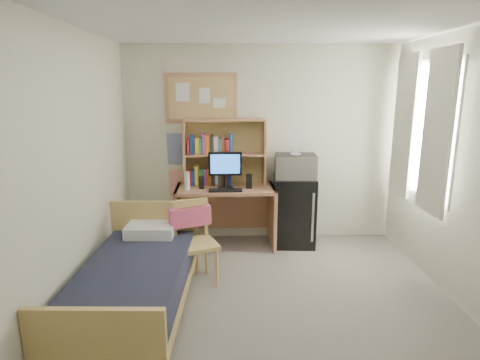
{
  "coord_description": "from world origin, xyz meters",
  "views": [
    {
      "loc": [
        -0.39,
        -3.26,
        2.06
      ],
      "look_at": [
        -0.29,
        1.2,
        1.02
      ],
      "focal_mm": 30.0,
      "sensor_mm": 36.0,
      "label": 1
    }
  ],
  "objects_px": {
    "bed": "(134,291)",
    "monitor": "(225,171)",
    "desk": "(226,217)",
    "speaker_left": "(202,183)",
    "desk_fan": "(296,142)",
    "speaker_right": "(249,181)",
    "desk_chair": "(196,244)",
    "bulletin_board": "(201,98)",
    "microwave": "(295,166)",
    "mini_fridge": "(294,211)"
  },
  "relations": [
    {
      "from": "bed",
      "to": "monitor",
      "type": "height_order",
      "value": "monitor"
    },
    {
      "from": "desk",
      "to": "speaker_left",
      "type": "relative_size",
      "value": 8.32
    },
    {
      "from": "desk_fan",
      "to": "speaker_right",
      "type": "bearing_deg",
      "value": -168.45
    },
    {
      "from": "bed",
      "to": "desk_chair",
      "type": "bearing_deg",
      "value": 53.04
    },
    {
      "from": "bed",
      "to": "speaker_left",
      "type": "height_order",
      "value": "speaker_left"
    },
    {
      "from": "desk",
      "to": "bed",
      "type": "xyz_separation_m",
      "value": [
        -0.81,
        -1.69,
        -0.15
      ]
    },
    {
      "from": "monitor",
      "to": "desk_fan",
      "type": "relative_size",
      "value": 1.37
    },
    {
      "from": "speaker_right",
      "to": "bulletin_board",
      "type": "bearing_deg",
      "value": 146.87
    },
    {
      "from": "monitor",
      "to": "speaker_right",
      "type": "height_order",
      "value": "monitor"
    },
    {
      "from": "desk",
      "to": "microwave",
      "type": "bearing_deg",
      "value": 0.2
    },
    {
      "from": "mini_fridge",
      "to": "bed",
      "type": "distance_m",
      "value": 2.45
    },
    {
      "from": "speaker_right",
      "to": "bed",
      "type": "bearing_deg",
      "value": -125.8
    },
    {
      "from": "microwave",
      "to": "desk_fan",
      "type": "distance_m",
      "value": 0.31
    },
    {
      "from": "speaker_left",
      "to": "desk_chair",
      "type": "bearing_deg",
      "value": -91.44
    },
    {
      "from": "speaker_right",
      "to": "microwave",
      "type": "bearing_deg",
      "value": 5.97
    },
    {
      "from": "desk_chair",
      "to": "speaker_right",
      "type": "height_order",
      "value": "speaker_right"
    },
    {
      "from": "desk",
      "to": "bed",
      "type": "height_order",
      "value": "desk"
    },
    {
      "from": "mini_fridge",
      "to": "speaker_right",
      "type": "bearing_deg",
      "value": -166.62
    },
    {
      "from": "monitor",
      "to": "speaker_left",
      "type": "height_order",
      "value": "monitor"
    },
    {
      "from": "speaker_left",
      "to": "desk_fan",
      "type": "relative_size",
      "value": 0.47
    },
    {
      "from": "desk",
      "to": "bed",
      "type": "distance_m",
      "value": 1.88
    },
    {
      "from": "speaker_left",
      "to": "microwave",
      "type": "relative_size",
      "value": 0.3
    },
    {
      "from": "bulletin_board",
      "to": "desk_fan",
      "type": "distance_m",
      "value": 1.36
    },
    {
      "from": "mini_fridge",
      "to": "desk_chair",
      "type": "bearing_deg",
      "value": -133.66
    },
    {
      "from": "mini_fridge",
      "to": "monitor",
      "type": "relative_size",
      "value": 2.05
    },
    {
      "from": "bulletin_board",
      "to": "bed",
      "type": "bearing_deg",
      "value": -103.94
    },
    {
      "from": "desk_chair",
      "to": "microwave",
      "type": "xyz_separation_m",
      "value": [
        1.2,
        1.08,
        0.62
      ]
    },
    {
      "from": "mini_fridge",
      "to": "monitor",
      "type": "distance_m",
      "value": 1.07
    },
    {
      "from": "speaker_right",
      "to": "desk_fan",
      "type": "distance_m",
      "value": 0.78
    },
    {
      "from": "speaker_left",
      "to": "mini_fridge",
      "type": "bearing_deg",
      "value": 3.94
    },
    {
      "from": "speaker_left",
      "to": "microwave",
      "type": "bearing_deg",
      "value": 3.0
    },
    {
      "from": "bed",
      "to": "mini_fridge",
      "type": "bearing_deg",
      "value": 47.15
    },
    {
      "from": "mini_fridge",
      "to": "microwave",
      "type": "xyz_separation_m",
      "value": [
        -0.0,
        -0.02,
        0.61
      ]
    },
    {
      "from": "speaker_right",
      "to": "desk_fan",
      "type": "bearing_deg",
      "value": 5.97
    },
    {
      "from": "microwave",
      "to": "desk_chair",
      "type": "bearing_deg",
      "value": -134.15
    },
    {
      "from": "bed",
      "to": "speaker_right",
      "type": "bearing_deg",
      "value": 57.6
    },
    {
      "from": "desk_chair",
      "to": "microwave",
      "type": "distance_m",
      "value": 1.73
    },
    {
      "from": "bulletin_board",
      "to": "desk",
      "type": "distance_m",
      "value": 1.59
    },
    {
      "from": "bulletin_board",
      "to": "desk_fan",
      "type": "relative_size",
      "value": 2.88
    },
    {
      "from": "desk_chair",
      "to": "mini_fridge",
      "type": "bearing_deg",
      "value": 19.16
    },
    {
      "from": "desk_chair",
      "to": "desk",
      "type": "bearing_deg",
      "value": 51.05
    },
    {
      "from": "bulletin_board",
      "to": "microwave",
      "type": "bearing_deg",
      "value": -13.59
    },
    {
      "from": "bed",
      "to": "desk_fan",
      "type": "height_order",
      "value": "desk_fan"
    },
    {
      "from": "desk",
      "to": "desk_chair",
      "type": "relative_size",
      "value": 1.43
    },
    {
      "from": "monitor",
      "to": "speaker_left",
      "type": "xyz_separation_m",
      "value": [
        -0.3,
        -0.01,
        -0.15
      ]
    },
    {
      "from": "bulletin_board",
      "to": "speaker_left",
      "type": "xyz_separation_m",
      "value": [
        0.01,
        -0.39,
        -1.04
      ]
    },
    {
      "from": "desk_fan",
      "to": "microwave",
      "type": "bearing_deg",
      "value": 0.0
    },
    {
      "from": "desk",
      "to": "desk_fan",
      "type": "relative_size",
      "value": 3.91
    },
    {
      "from": "mini_fridge",
      "to": "monitor",
      "type": "height_order",
      "value": "monitor"
    },
    {
      "from": "desk_chair",
      "to": "monitor",
      "type": "relative_size",
      "value": 2.0
    }
  ]
}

